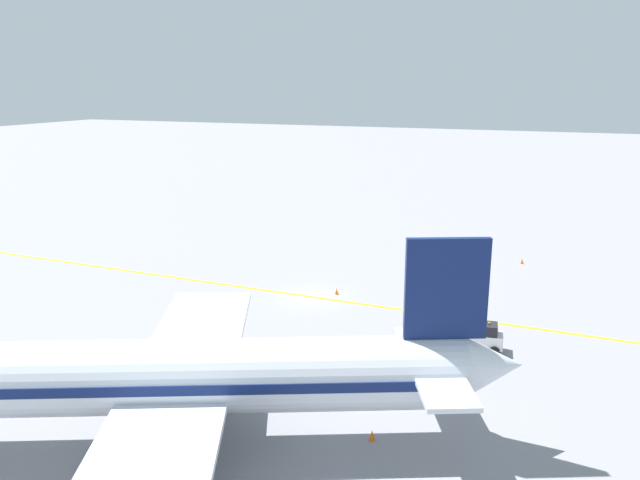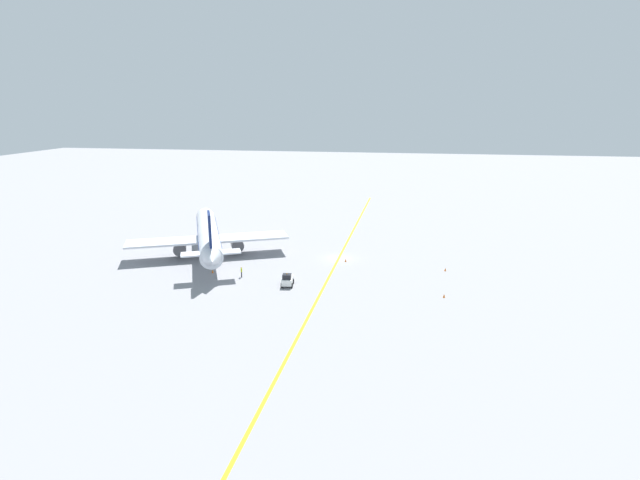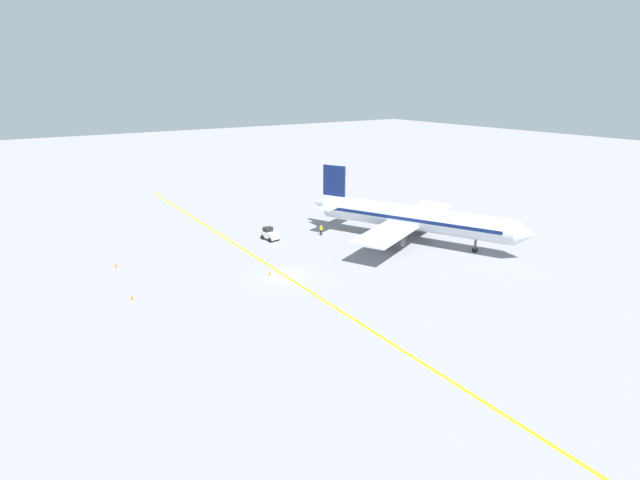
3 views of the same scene
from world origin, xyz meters
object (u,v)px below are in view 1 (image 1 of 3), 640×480
(traffic_cone_near_nose, at_px, (337,291))
(traffic_cone_by_wingtip, at_px, (522,261))
(airplane_at_gate, at_px, (165,378))
(ground_crew_worker, at_px, (417,383))
(baggage_tug_white, at_px, (481,338))
(traffic_cone_far_edge, at_px, (372,435))
(traffic_cone_mid_apron, at_px, (408,247))

(traffic_cone_near_nose, xyz_separation_m, traffic_cone_by_wingtip, (15.60, -14.04, 0.00))
(airplane_at_gate, height_order, ground_crew_worker, airplane_at_gate)
(baggage_tug_white, distance_m, traffic_cone_by_wingtip, 22.81)
(baggage_tug_white, height_order, traffic_cone_by_wingtip, baggage_tug_white)
(airplane_at_gate, bearing_deg, traffic_cone_near_nose, 0.52)
(airplane_at_gate, relative_size, traffic_cone_far_edge, 61.20)
(traffic_cone_by_wingtip, xyz_separation_m, traffic_cone_far_edge, (-36.00, 4.58, 0.00))
(airplane_at_gate, bearing_deg, baggage_tug_white, -36.32)
(traffic_cone_far_edge, bearing_deg, airplane_at_gate, 114.82)
(baggage_tug_white, bearing_deg, traffic_cone_by_wingtip, -2.40)
(ground_crew_worker, relative_size, traffic_cone_by_wingtip, 3.05)
(traffic_cone_mid_apron, bearing_deg, airplane_at_gate, 177.32)
(ground_crew_worker, height_order, traffic_cone_near_nose, ground_crew_worker)
(ground_crew_worker, bearing_deg, traffic_cone_far_edge, 168.24)
(traffic_cone_near_nose, bearing_deg, traffic_cone_mid_apron, -7.41)
(airplane_at_gate, distance_m, traffic_cone_mid_apron, 41.43)
(traffic_cone_near_nose, height_order, traffic_cone_by_wingtip, same)
(airplane_at_gate, xyz_separation_m, traffic_cone_far_edge, (4.27, -9.23, -3.43))
(baggage_tug_white, xyz_separation_m, traffic_cone_mid_apron, (23.76, 10.92, -0.63))
(baggage_tug_white, xyz_separation_m, ground_crew_worker, (-7.99, 2.53, 0.01))
(airplane_at_gate, relative_size, traffic_cone_near_nose, 61.20)
(baggage_tug_white, relative_size, traffic_cone_far_edge, 5.73)
(traffic_cone_mid_apron, distance_m, traffic_cone_by_wingtip, 11.92)
(traffic_cone_far_edge, bearing_deg, ground_crew_worker, -11.76)
(ground_crew_worker, bearing_deg, traffic_cone_near_nose, 34.80)
(traffic_cone_near_nose, distance_m, traffic_cone_mid_apron, 16.71)
(traffic_cone_far_edge, bearing_deg, baggage_tug_white, -15.33)
(airplane_at_gate, xyz_separation_m, traffic_cone_mid_apron, (41.25, -1.93, -3.43))
(ground_crew_worker, distance_m, traffic_cone_mid_apron, 32.84)
(traffic_cone_near_nose, relative_size, traffic_cone_by_wingtip, 1.00)
(baggage_tug_white, bearing_deg, traffic_cone_near_nose, 61.23)
(traffic_cone_near_nose, xyz_separation_m, traffic_cone_mid_apron, (16.57, -2.16, 0.00))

